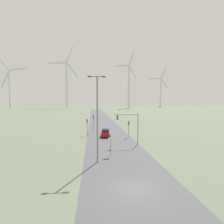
{
  "coord_description": "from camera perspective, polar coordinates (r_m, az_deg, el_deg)",
  "views": [
    {
      "loc": [
        -3.75,
        -15.6,
        8.21
      ],
      "look_at": [
        0.0,
        17.7,
        6.13
      ],
      "focal_mm": 28.0,
      "sensor_mm": 36.0,
      "label": 1
    }
  ],
  "objects": [
    {
      "name": "traffic_light_post_near_left",
      "position": [
        42.34,
        -8.13,
        -3.73
      ],
      "size": [
        0.28,
        0.34,
        3.91
      ],
      "color": "slate",
      "rests_on": "ground"
    },
    {
      "name": "streetlamp",
      "position": [
        23.2,
        -4.84,
        0.6
      ],
      "size": [
        2.53,
        0.32,
        11.53
      ],
      "color": "slate",
      "rests_on": "ground"
    },
    {
      "name": "road_surface",
      "position": [
        64.23,
        -3.03,
        -3.8
      ],
      "size": [
        10.0,
        240.0,
        0.01
      ],
      "color": "#47474C",
      "rests_on": "ground"
    },
    {
      "name": "ground_plane",
      "position": [
        18.02,
        6.88,
        -23.58
      ],
      "size": [
        600.0,
        600.0,
        0.0
      ],
      "primitive_type": "plane",
      "color": "#5B6651"
    },
    {
      "name": "traffic_light_post_near_right",
      "position": [
        39.7,
        5.45,
        -4.43
      ],
      "size": [
        0.28,
        0.34,
        3.69
      ],
      "color": "slate",
      "rests_on": "ground"
    },
    {
      "name": "wind_turbine_center",
      "position": [
        207.02,
        5.49,
        9.61
      ],
      "size": [
        27.79,
        13.78,
        67.09
      ],
      "color": "silver",
      "rests_on": "ground"
    },
    {
      "name": "stop_sign_near",
      "position": [
        26.59,
        -0.42,
        -10.08
      ],
      "size": [
        0.81,
        0.07,
        2.77
      ],
      "color": "slate",
      "rests_on": "ground"
    },
    {
      "name": "traffic_light_mast_overhead",
      "position": [
        32.98,
        5.74,
        -3.36
      ],
      "size": [
        4.68,
        0.35,
        5.94
      ],
      "color": "slate",
      "rests_on": "ground"
    },
    {
      "name": "car_approaching",
      "position": [
        40.68,
        -2.18,
        -6.79
      ],
      "size": [
        2.09,
        4.22,
        1.83
      ],
      "color": "maroon",
      "rests_on": "ground"
    },
    {
      "name": "traffic_light_post_mid_left",
      "position": [
        45.94,
        -6.11,
        -2.57
      ],
      "size": [
        0.28,
        0.34,
        4.57
      ],
      "color": "slate",
      "rests_on": "ground"
    },
    {
      "name": "wind_turbine_left",
      "position": [
        221.81,
        -14.58,
        9.95
      ],
      "size": [
        33.76,
        8.6,
        74.79
      ],
      "color": "silver",
      "rests_on": "ground"
    },
    {
      "name": "wind_turbine_right",
      "position": [
        277.98,
        15.6,
        7.18
      ],
      "size": [
        24.36,
        12.49,
        58.61
      ],
      "color": "silver",
      "rests_on": "ground"
    },
    {
      "name": "wind_turbine_far_left",
      "position": [
        257.5,
        -30.49,
        7.82
      ],
      "size": [
        37.33,
        2.6,
        65.93
      ],
      "color": "silver",
      "rests_on": "ground"
    }
  ]
}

